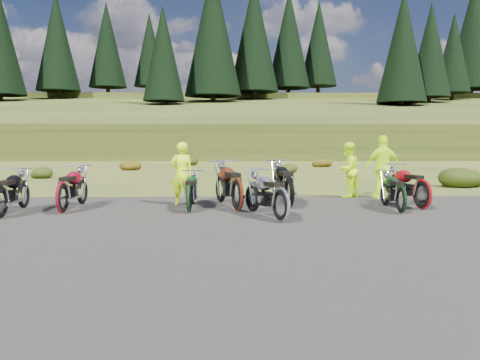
{
  "coord_description": "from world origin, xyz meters",
  "views": [
    {
      "loc": [
        -0.33,
        -10.16,
        1.77
      ],
      "look_at": [
        -0.13,
        1.48,
        0.76
      ],
      "focal_mm": 35.0,
      "sensor_mm": 36.0,
      "label": 1
    }
  ],
  "objects_px": {
    "motorcycle_3": "(281,223)",
    "person_middle": "(182,175)",
    "motorcycle_0": "(1,219)",
    "motorcycle_7": "(401,214)"
  },
  "relations": [
    {
      "from": "motorcycle_3",
      "to": "person_middle",
      "type": "height_order",
      "value": "person_middle"
    },
    {
      "from": "person_middle",
      "to": "motorcycle_0",
      "type": "bearing_deg",
      "value": 18.14
    },
    {
      "from": "motorcycle_0",
      "to": "person_middle",
      "type": "xyz_separation_m",
      "value": [
        3.79,
        2.05,
        0.84
      ]
    },
    {
      "from": "motorcycle_7",
      "to": "person_middle",
      "type": "distance_m",
      "value": 5.61
    },
    {
      "from": "motorcycle_3",
      "to": "motorcycle_7",
      "type": "xyz_separation_m",
      "value": [
        2.96,
        1.09,
        0.0
      ]
    },
    {
      "from": "motorcycle_3",
      "to": "person_middle",
      "type": "xyz_separation_m",
      "value": [
        -2.37,
        2.61,
        0.84
      ]
    },
    {
      "from": "motorcycle_3",
      "to": "motorcycle_7",
      "type": "bearing_deg",
      "value": -92.93
    },
    {
      "from": "motorcycle_0",
      "to": "motorcycle_7",
      "type": "relative_size",
      "value": 1.1
    },
    {
      "from": "motorcycle_7",
      "to": "person_middle",
      "type": "bearing_deg",
      "value": 74.96
    },
    {
      "from": "motorcycle_3",
      "to": "person_middle",
      "type": "bearing_deg",
      "value": 18.99
    }
  ]
}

